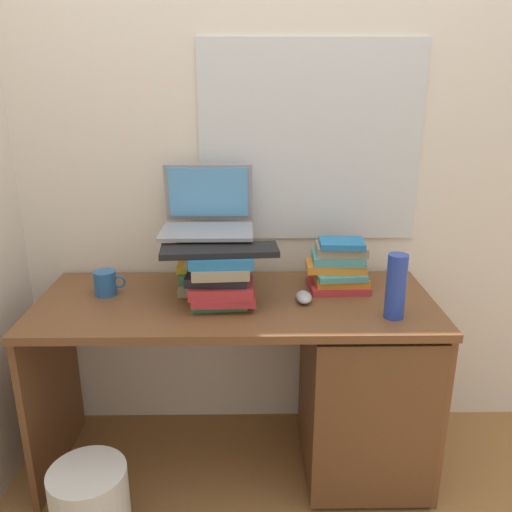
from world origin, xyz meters
The scene contains 12 objects.
ground_plane centered at (0.00, 0.00, 0.00)m, with size 6.00×6.00×0.00m, color olive.
wall_back centered at (0.00, 0.35, 1.30)m, with size 6.00×0.06×2.60m.
desk centered at (0.39, -0.02, 0.40)m, with size 1.51×0.61×0.74m.
book_stack_tall centered at (-0.11, 0.11, 0.85)m, with size 0.23×0.21×0.23m.
book_stack_keyboard_riser centered at (-0.05, -0.06, 0.84)m, with size 0.26×0.19×0.20m.
book_stack_side centered at (0.41, 0.11, 0.83)m, with size 0.25×0.21×0.20m.
laptop centered at (-0.11, 0.17, 1.03)m, with size 0.35×0.29×0.25m.
keyboard centered at (-0.05, -0.05, 0.95)m, with size 0.42×0.14×0.02m, color black.
computer_mouse centered at (0.26, -0.02, 0.76)m, with size 0.06×0.10×0.04m, color #A5A8AD.
mug centered at (-0.50, 0.06, 0.79)m, with size 0.12×0.08×0.09m.
water_bottle centered at (0.56, -0.16, 0.86)m, with size 0.07×0.07×0.23m, color #263FA5.
wastebasket centered at (-0.49, -0.42, 0.16)m, with size 0.26×0.26×0.31m, color silver.
Camera 1 is at (0.05, -1.84, 1.53)m, focal length 36.93 mm.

